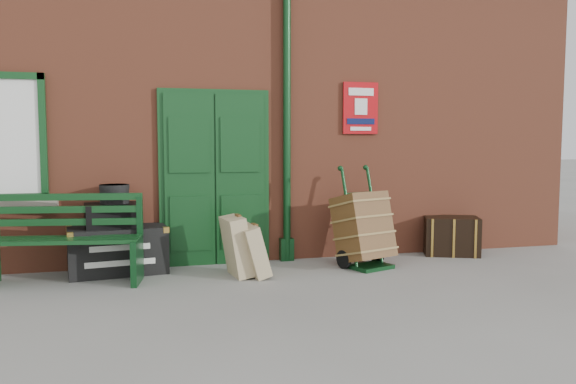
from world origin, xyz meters
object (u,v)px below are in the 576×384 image
object	(u,v)px
bench	(65,237)
dark_trunk	(451,236)
houdini_trunk	(118,250)
porter_trolley	(363,229)

from	to	relation	value
bench	dark_trunk	distance (m)	5.09
houdini_trunk	bench	bearing A→B (deg)	-154.78
porter_trolley	dark_trunk	xyz separation A→B (m)	(1.50, 0.41, -0.22)
porter_trolley	houdini_trunk	bearing A→B (deg)	151.91
houdini_trunk	porter_trolley	bearing A→B (deg)	-15.79
bench	porter_trolley	world-z (taller)	porter_trolley
bench	porter_trolley	bearing A→B (deg)	7.94
bench	houdini_trunk	xyz separation A→B (m)	(0.55, 0.36, -0.24)
houdini_trunk	dark_trunk	distance (m)	4.52
porter_trolley	dark_trunk	world-z (taller)	porter_trolley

